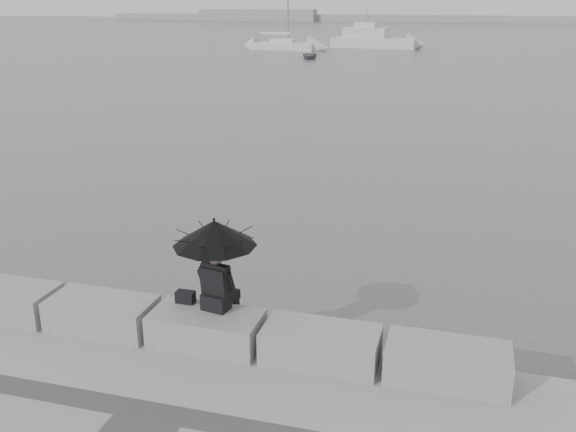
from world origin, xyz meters
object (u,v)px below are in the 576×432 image
(seated_person, at_px, (215,243))
(motor_cruiser, at_px, (374,40))
(dinghy, at_px, (310,56))
(sailboat_left, at_px, (284,45))

(seated_person, distance_m, motor_cruiser, 67.53)
(seated_person, relative_size, motor_cruiser, 0.14)
(dinghy, bearing_deg, motor_cruiser, 64.75)
(seated_person, distance_m, sailboat_left, 63.59)
(sailboat_left, xyz_separation_m, motor_cruiser, (8.93, 5.74, 0.36))
(seated_person, height_order, dinghy, seated_person)
(seated_person, relative_size, sailboat_left, 0.11)
(sailboat_left, xyz_separation_m, dinghy, (5.23, -9.51, -0.27))
(seated_person, bearing_deg, sailboat_left, 116.11)
(sailboat_left, relative_size, motor_cruiser, 1.27)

